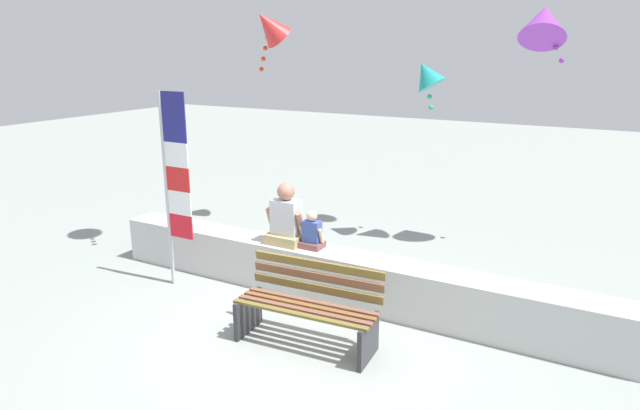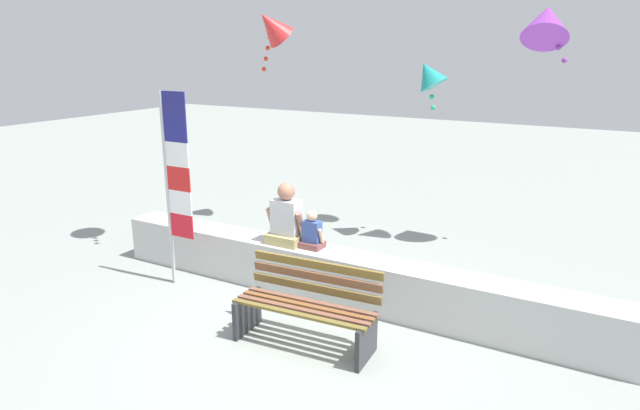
{
  "view_description": "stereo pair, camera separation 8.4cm",
  "coord_description": "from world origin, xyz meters",
  "px_view_note": "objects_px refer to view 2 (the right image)",
  "views": [
    {
      "loc": [
        2.93,
        -4.97,
        3.15
      ],
      "look_at": [
        -0.32,
        0.96,
        1.24
      ],
      "focal_mm": 31.29,
      "sensor_mm": 36.0,
      "label": 1
    },
    {
      "loc": [
        3.0,
        -4.93,
        3.15
      ],
      "look_at": [
        -0.32,
        0.96,
        1.24
      ],
      "focal_mm": 31.29,
      "sensor_mm": 36.0,
      "label": 2
    }
  ],
  "objects_px": {
    "kite_red": "(272,26)",
    "kite_purple": "(547,22)",
    "kite_teal": "(429,75)",
    "park_bench": "(307,308)",
    "person_child": "(312,233)",
    "person_adult": "(287,220)",
    "flag_banner": "(174,176)"
  },
  "relations": [
    {
      "from": "flag_banner",
      "to": "kite_purple",
      "type": "height_order",
      "value": "kite_purple"
    },
    {
      "from": "person_adult",
      "to": "kite_red",
      "type": "relative_size",
      "value": 0.73
    },
    {
      "from": "park_bench",
      "to": "kite_red",
      "type": "bearing_deg",
      "value": 128.41
    },
    {
      "from": "flag_banner",
      "to": "park_bench",
      "type": "bearing_deg",
      "value": -12.25
    },
    {
      "from": "kite_red",
      "to": "kite_purple",
      "type": "bearing_deg",
      "value": 11.98
    },
    {
      "from": "kite_purple",
      "to": "kite_teal",
      "type": "xyz_separation_m",
      "value": [
        -1.58,
        -0.46,
        -0.77
      ]
    },
    {
      "from": "kite_teal",
      "to": "kite_purple",
      "type": "bearing_deg",
      "value": 16.1
    },
    {
      "from": "person_child",
      "to": "kite_red",
      "type": "height_order",
      "value": "kite_red"
    },
    {
      "from": "kite_purple",
      "to": "kite_red",
      "type": "xyz_separation_m",
      "value": [
        -4.22,
        -0.9,
        -0.01
      ]
    },
    {
      "from": "park_bench",
      "to": "flag_banner",
      "type": "bearing_deg",
      "value": 167.75
    },
    {
      "from": "kite_red",
      "to": "person_adult",
      "type": "bearing_deg",
      "value": -52.98
    },
    {
      "from": "flag_banner",
      "to": "kite_red",
      "type": "height_order",
      "value": "kite_red"
    },
    {
      "from": "kite_teal",
      "to": "flag_banner",
      "type": "bearing_deg",
      "value": -124.4
    },
    {
      "from": "park_bench",
      "to": "person_adult",
      "type": "xyz_separation_m",
      "value": [
        -0.99,
        1.13,
        0.55
      ]
    },
    {
      "from": "flag_banner",
      "to": "kite_teal",
      "type": "xyz_separation_m",
      "value": [
        2.28,
        3.33,
        1.21
      ]
    },
    {
      "from": "flag_banner",
      "to": "person_child",
      "type": "bearing_deg",
      "value": 20.04
    },
    {
      "from": "person_adult",
      "to": "flag_banner",
      "type": "height_order",
      "value": "flag_banner"
    },
    {
      "from": "person_adult",
      "to": "flag_banner",
      "type": "xyz_separation_m",
      "value": [
        -1.34,
        -0.63,
        0.57
      ]
    },
    {
      "from": "park_bench",
      "to": "kite_purple",
      "type": "height_order",
      "value": "kite_purple"
    },
    {
      "from": "flag_banner",
      "to": "kite_red",
      "type": "bearing_deg",
      "value": 97.18
    },
    {
      "from": "person_adult",
      "to": "person_child",
      "type": "distance_m",
      "value": 0.41
    },
    {
      "from": "kite_teal",
      "to": "kite_red",
      "type": "distance_m",
      "value": 2.78
    },
    {
      "from": "person_child",
      "to": "kite_teal",
      "type": "height_order",
      "value": "kite_teal"
    },
    {
      "from": "person_adult",
      "to": "kite_purple",
      "type": "distance_m",
      "value": 4.78
    },
    {
      "from": "person_adult",
      "to": "kite_teal",
      "type": "distance_m",
      "value": 3.37
    },
    {
      "from": "park_bench",
      "to": "kite_purple",
      "type": "relative_size",
      "value": 1.61
    },
    {
      "from": "park_bench",
      "to": "person_adult",
      "type": "relative_size",
      "value": 1.96
    },
    {
      "from": "kite_red",
      "to": "person_child",
      "type": "bearing_deg",
      "value": -47.2
    },
    {
      "from": "person_adult",
      "to": "kite_red",
      "type": "height_order",
      "value": "kite_red"
    },
    {
      "from": "kite_teal",
      "to": "kite_red",
      "type": "height_order",
      "value": "kite_red"
    },
    {
      "from": "person_adult",
      "to": "kite_purple",
      "type": "xyz_separation_m",
      "value": [
        2.52,
        3.15,
        2.55
      ]
    },
    {
      "from": "person_adult",
      "to": "kite_teal",
      "type": "xyz_separation_m",
      "value": [
        0.94,
        2.7,
        1.79
      ]
    }
  ]
}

